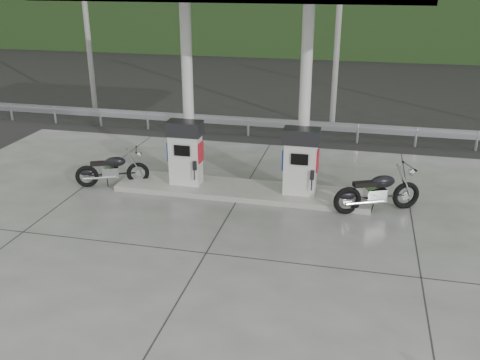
% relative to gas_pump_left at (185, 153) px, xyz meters
% --- Properties ---
extents(ground, '(160.00, 160.00, 0.00)m').
position_rel_gas_pump_left_xyz_m(ground, '(1.60, -2.50, -1.07)').
color(ground, black).
rests_on(ground, ground).
extents(forecourt_apron, '(18.00, 14.00, 0.02)m').
position_rel_gas_pump_left_xyz_m(forecourt_apron, '(1.60, -2.50, -1.06)').
color(forecourt_apron, '#61605C').
rests_on(forecourt_apron, ground).
extents(pump_island, '(7.00, 1.40, 0.15)m').
position_rel_gas_pump_left_xyz_m(pump_island, '(1.60, 0.00, -0.98)').
color(pump_island, gray).
rests_on(pump_island, forecourt_apron).
extents(gas_pump_left, '(0.95, 0.55, 1.80)m').
position_rel_gas_pump_left_xyz_m(gas_pump_left, '(0.00, 0.00, 0.00)').
color(gas_pump_left, silver).
rests_on(gas_pump_left, pump_island).
extents(gas_pump_right, '(0.95, 0.55, 1.80)m').
position_rel_gas_pump_left_xyz_m(gas_pump_right, '(3.20, 0.00, 0.00)').
color(gas_pump_right, silver).
rests_on(gas_pump_right, pump_island).
extents(canopy_column_left, '(0.30, 0.30, 5.00)m').
position_rel_gas_pump_left_xyz_m(canopy_column_left, '(0.00, 0.40, 1.60)').
color(canopy_column_left, white).
rests_on(canopy_column_left, pump_island).
extents(canopy_column_right, '(0.30, 0.30, 5.00)m').
position_rel_gas_pump_left_xyz_m(canopy_column_right, '(3.20, 0.40, 1.60)').
color(canopy_column_right, white).
rests_on(canopy_column_right, pump_island).
extents(guardrail, '(26.00, 0.16, 1.42)m').
position_rel_gas_pump_left_xyz_m(guardrail, '(1.60, 5.50, -0.36)').
color(guardrail, '#9B9CA3').
rests_on(guardrail, ground).
extents(road, '(60.00, 7.00, 0.01)m').
position_rel_gas_pump_left_xyz_m(road, '(1.60, 9.00, -1.07)').
color(road, black).
rests_on(road, ground).
extents(utility_pole_a, '(0.22, 0.22, 8.00)m').
position_rel_gas_pump_left_xyz_m(utility_pole_a, '(-6.40, 7.00, 2.93)').
color(utility_pole_a, gray).
rests_on(utility_pole_a, ground).
extents(utility_pole_b, '(0.22, 0.22, 8.00)m').
position_rel_gas_pump_left_xyz_m(utility_pole_b, '(3.60, 7.00, 2.93)').
color(utility_pole_b, gray).
rests_on(utility_pole_b, ground).
extents(tree_band, '(80.00, 6.00, 6.00)m').
position_rel_gas_pump_left_xyz_m(tree_band, '(1.60, 27.50, 1.93)').
color(tree_band, black).
rests_on(tree_band, ground).
extents(forested_hills, '(100.00, 40.00, 140.00)m').
position_rel_gas_pump_left_xyz_m(forested_hills, '(1.60, 57.50, -1.07)').
color(forested_hills, black).
rests_on(forested_hills, ground).
extents(motorcycle_left, '(2.02, 1.33, 0.92)m').
position_rel_gas_pump_left_xyz_m(motorcycle_left, '(-2.12, -0.27, -0.59)').
color(motorcycle_left, black).
rests_on(motorcycle_left, forecourt_apron).
extents(motorcycle_right, '(2.27, 1.54, 1.03)m').
position_rel_gas_pump_left_xyz_m(motorcycle_right, '(5.22, -0.39, -0.53)').
color(motorcycle_right, black).
rests_on(motorcycle_right, forecourt_apron).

